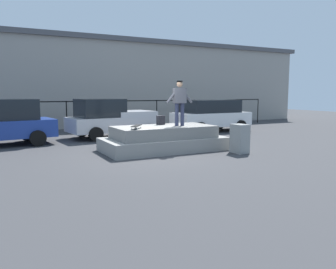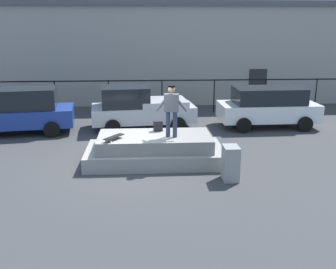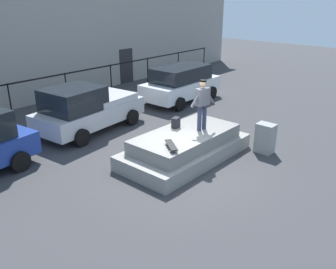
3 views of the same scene
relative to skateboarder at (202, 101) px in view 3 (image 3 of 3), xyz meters
The scene contains 9 objects.
ground_plane 2.26m from the skateboarder, behind, with size 60.00×60.00×0.00m, color #38383A.
concrete_ledge 1.57m from the skateboarder, 155.94° to the left, with size 4.46×2.23×0.91m.
skateboarder is the anchor object (origin of this frame).
skateboard 2.02m from the skateboarder, behind, with size 0.63×0.79×0.12m.
backpack 1.16m from the skateboarder, 117.91° to the left, with size 0.28×0.20×0.35m, color black.
car_silver_pickup_mid 4.92m from the skateboarder, 102.61° to the left, with size 4.57×2.49×1.84m.
car_white_hatchback_far 6.56m from the skateboarder, 45.24° to the left, with size 4.29×2.21×1.74m.
utility_box 2.58m from the skateboarder, 42.68° to the right, with size 0.44×0.60×1.02m, color gray.
fence_row 7.82m from the skateboarder, 99.46° to the left, with size 24.06×0.06×1.70m.
Camera 3 is at (-7.82, -6.51, 5.11)m, focal length 39.00 mm.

